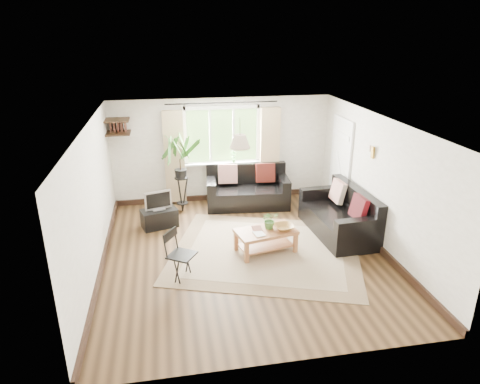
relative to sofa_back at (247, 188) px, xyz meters
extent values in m
plane|color=black|center=(-0.50, -2.23, -0.43)|extent=(5.50, 5.50, 0.00)
plane|color=white|center=(-0.50, -2.23, 1.97)|extent=(5.50, 5.50, 0.00)
cube|color=beige|center=(-0.50, 0.52, 0.77)|extent=(5.00, 0.02, 2.40)
cube|color=beige|center=(-0.50, -4.98, 0.77)|extent=(5.00, 0.02, 2.40)
cube|color=beige|center=(-3.00, -2.23, 0.77)|extent=(0.02, 5.50, 2.40)
cube|color=beige|center=(2.00, -2.23, 0.77)|extent=(0.02, 5.50, 2.40)
cube|color=#C3B297|center=(-0.08, -2.21, -0.43)|extent=(4.07, 3.77, 0.02)
cube|color=silver|center=(1.97, -0.53, 0.57)|extent=(0.06, 0.96, 2.06)
imported|color=#3F6E2C|center=(-0.01, -2.15, 0.17)|extent=(0.33, 0.29, 0.33)
imported|color=olive|center=(0.23, -2.25, 0.05)|extent=(0.39, 0.39, 0.09)
imported|color=white|center=(-0.34, -2.37, 0.01)|extent=(0.21, 0.26, 0.02)
imported|color=#572F23|center=(-0.33, -2.15, 0.01)|extent=(0.17, 0.23, 0.02)
cube|color=black|center=(-2.00, -0.80, -0.24)|extent=(0.79, 0.58, 0.38)
imported|color=#2D6023|center=(-0.25, 0.40, 0.63)|extent=(0.14, 0.10, 0.27)
camera|label=1|loc=(-1.78, -8.96, 3.39)|focal=32.00mm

